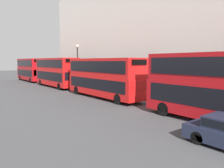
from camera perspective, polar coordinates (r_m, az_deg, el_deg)
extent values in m
cylinder|color=black|center=(16.45, 13.37, -6.38)|extent=(0.30, 1.00, 1.00)
cylinder|color=black|center=(18.23, 17.86, -5.30)|extent=(0.30, 1.00, 1.00)
cube|color=red|center=(23.76, -2.24, -0.35)|extent=(2.55, 11.06, 2.01)
cube|color=red|center=(23.63, -2.26, 4.39)|extent=(2.50, 10.84, 1.92)
cube|color=black|center=(23.74, -2.25, 0.23)|extent=(2.59, 10.17, 1.13)
cube|color=black|center=(23.62, -2.26, 4.62)|extent=(2.59, 10.17, 1.15)
cube|color=black|center=(19.52, 7.13, -0.59)|extent=(2.17, 0.06, 1.01)
cube|color=black|center=(19.39, 7.21, 5.69)|extent=(1.78, 0.06, 0.46)
cylinder|color=black|center=(20.11, 1.64, -3.97)|extent=(0.30, 1.00, 1.00)
cylinder|color=black|center=(21.58, 6.28, -3.32)|extent=(0.30, 1.00, 1.00)
cylinder|color=black|center=(26.60, -9.13, -1.60)|extent=(0.30, 1.00, 1.00)
cylinder|color=black|center=(27.73, -5.04, -1.24)|extent=(0.30, 1.00, 1.00)
cube|color=red|center=(34.75, -14.35, 1.68)|extent=(2.55, 10.57, 2.26)
cube|color=red|center=(34.67, -14.43, 5.05)|extent=(2.50, 10.36, 1.83)
cube|color=black|center=(34.73, -14.36, 2.13)|extent=(2.59, 9.73, 1.27)
cube|color=black|center=(34.67, -14.44, 5.20)|extent=(2.59, 9.73, 1.10)
cube|color=black|center=(29.97, -10.39, 1.98)|extent=(2.17, 0.06, 1.13)
cube|color=black|center=(29.90, -10.47, 6.07)|extent=(1.78, 0.06, 0.44)
cylinder|color=black|center=(31.03, -13.51, -0.61)|extent=(0.30, 1.00, 1.00)
cylinder|color=black|center=(32.00, -9.84, -0.34)|extent=(0.30, 1.00, 1.00)
cylinder|color=black|center=(37.85, -18.08, 0.42)|extent=(0.30, 1.00, 1.00)
cylinder|color=black|center=(38.66, -14.94, 0.63)|extent=(0.30, 1.00, 1.00)
cube|color=#A80F14|center=(46.36, -20.41, 2.48)|extent=(2.55, 10.03, 2.18)
cube|color=#A80F14|center=(46.30, -20.50, 5.02)|extent=(2.50, 9.83, 1.93)
cube|color=black|center=(46.35, -20.42, 2.80)|extent=(2.59, 9.23, 1.22)
cube|color=black|center=(46.29, -20.51, 5.14)|extent=(2.59, 9.23, 1.16)
cube|color=black|center=(41.61, -18.39, 2.79)|extent=(2.17, 0.06, 1.09)
cube|color=black|center=(41.55, -18.49, 5.82)|extent=(1.78, 0.06, 0.46)
cylinder|color=black|center=(42.84, -20.44, 0.96)|extent=(0.30, 1.00, 1.00)
cylinder|color=black|center=(43.55, -17.62, 1.13)|extent=(0.30, 1.00, 1.00)
cylinder|color=black|center=(49.39, -22.79, 1.49)|extent=(0.30, 1.00, 1.00)
cylinder|color=black|center=(50.01, -20.30, 1.63)|extent=(0.30, 1.00, 1.00)
cylinder|color=black|center=(11.52, 21.44, -12.96)|extent=(0.22, 0.64, 0.64)
cylinder|color=black|center=(12.91, 25.33, -11.05)|extent=(0.22, 0.64, 0.64)
cylinder|color=black|center=(32.97, -8.97, 4.20)|extent=(0.18, 0.18, 5.98)
sphere|color=beige|center=(33.03, -9.06, 9.77)|extent=(0.44, 0.44, 0.44)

